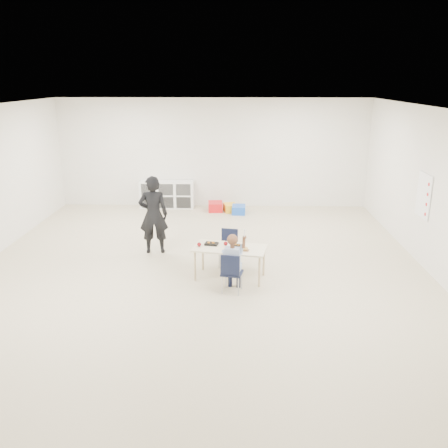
{
  "coord_description": "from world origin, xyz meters",
  "views": [
    {
      "loc": [
        0.63,
        -7.76,
        3.26
      ],
      "look_at": [
        0.41,
        0.07,
        0.85
      ],
      "focal_mm": 38.0,
      "sensor_mm": 36.0,
      "label": 1
    }
  ],
  "objects_px": {
    "chair_near": "(232,272)",
    "child": "(232,261)",
    "adult": "(153,215)",
    "cubby_shelf": "(167,194)",
    "table": "(230,262)"
  },
  "relations": [
    {
      "from": "child",
      "to": "cubby_shelf",
      "type": "xyz_separation_m",
      "value": [
        -1.76,
        5.11,
        -0.17
      ]
    },
    {
      "from": "table",
      "to": "adult",
      "type": "distance_m",
      "value": 1.98
    },
    {
      "from": "chair_near",
      "to": "child",
      "type": "height_order",
      "value": "child"
    },
    {
      "from": "table",
      "to": "adult",
      "type": "height_order",
      "value": "adult"
    },
    {
      "from": "chair_near",
      "to": "child",
      "type": "bearing_deg",
      "value": 0.0
    },
    {
      "from": "adult",
      "to": "child",
      "type": "bearing_deg",
      "value": 124.72
    },
    {
      "from": "child",
      "to": "adult",
      "type": "height_order",
      "value": "adult"
    },
    {
      "from": "chair_near",
      "to": "child",
      "type": "relative_size",
      "value": 0.63
    },
    {
      "from": "chair_near",
      "to": "child",
      "type": "distance_m",
      "value": 0.19
    },
    {
      "from": "cubby_shelf",
      "to": "adult",
      "type": "distance_m",
      "value": 3.39
    },
    {
      "from": "table",
      "to": "child",
      "type": "relative_size",
      "value": 1.25
    },
    {
      "from": "table",
      "to": "child",
      "type": "height_order",
      "value": "child"
    },
    {
      "from": "child",
      "to": "cubby_shelf",
      "type": "relative_size",
      "value": 0.75
    },
    {
      "from": "adult",
      "to": "table",
      "type": "bearing_deg",
      "value": 134.41
    },
    {
      "from": "table",
      "to": "chair_near",
      "type": "relative_size",
      "value": 1.96
    }
  ]
}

